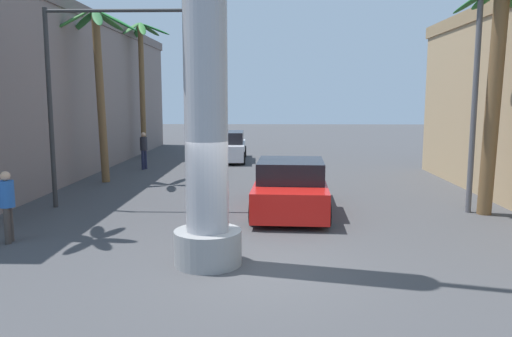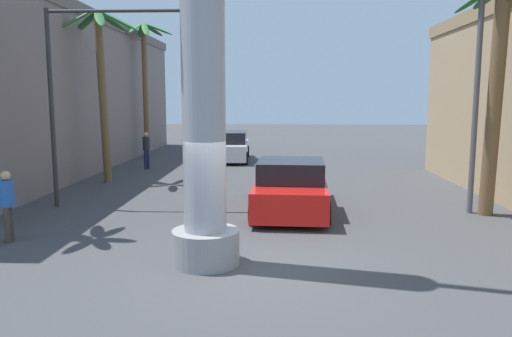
# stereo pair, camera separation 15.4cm
# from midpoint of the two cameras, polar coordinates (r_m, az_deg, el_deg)

# --- Properties ---
(ground_plane) EXTENTS (90.51, 90.51, 0.00)m
(ground_plane) POSITION_cam_midpoint_polar(r_m,az_deg,el_deg) (19.80, 0.92, -1.65)
(ground_plane) COLOR #424244
(building_left) EXTENTS (6.57, 25.78, 7.17)m
(building_left) POSITION_cam_midpoint_polar(r_m,az_deg,el_deg) (25.70, -23.50, 7.97)
(building_left) COLOR slate
(building_left) RESTS_ON ground
(neon_sign_pole) EXTENTS (3.14, 1.36, 10.95)m
(neon_sign_pole) POSITION_cam_midpoint_polar(r_m,az_deg,el_deg) (9.91, -5.64, 16.99)
(neon_sign_pole) COLOR #9E9EA3
(neon_sign_pole) RESTS_ON ground
(street_lamp) EXTENTS (2.27, 0.28, 7.33)m
(street_lamp) POSITION_cam_midpoint_polar(r_m,az_deg,el_deg) (15.55, 23.20, 11.33)
(street_lamp) COLOR #59595E
(street_lamp) RESTS_ON ground
(traffic_light_mast) EXTENTS (5.27, 0.32, 5.96)m
(traffic_light_mast) POSITION_cam_midpoint_polar(r_m,az_deg,el_deg) (15.74, -16.87, 10.90)
(traffic_light_mast) COLOR #333333
(traffic_light_mast) RESTS_ON ground
(car_lead) EXTENTS (2.35, 5.18, 1.56)m
(car_lead) POSITION_cam_midpoint_polar(r_m,az_deg,el_deg) (14.83, 4.31, -2.19)
(car_lead) COLOR black
(car_lead) RESTS_ON ground
(car_far) EXTENTS (2.10, 4.82, 1.56)m
(car_far) POSITION_cam_midpoint_polar(r_m,az_deg,el_deg) (26.91, -2.80, 2.49)
(car_far) COLOR black
(car_far) RESTS_ON ground
(palm_tree_near_right) EXTENTS (2.81, 2.84, 6.52)m
(palm_tree_near_right) POSITION_cam_midpoint_polar(r_m,az_deg,el_deg) (15.49, 26.20, 9.93)
(palm_tree_near_right) COLOR brown
(palm_tree_near_right) RESTS_ON ground
(palm_tree_mid_left) EXTENTS (3.18, 3.28, 6.73)m
(palm_tree_mid_left) POSITION_cam_midpoint_polar(r_m,az_deg,el_deg) (20.74, -17.06, 10.67)
(palm_tree_mid_left) COLOR brown
(palm_tree_mid_left) RESTS_ON ground
(palm_tree_far_left) EXTENTS (3.18, 3.05, 7.46)m
(palm_tree_far_left) POSITION_cam_midpoint_polar(r_m,az_deg,el_deg) (28.81, -12.43, 11.23)
(palm_tree_far_left) COLOR brown
(palm_tree_far_left) RESTS_ON ground
(pedestrian_far_left) EXTENTS (0.44, 0.44, 1.75)m
(pedestrian_far_left) POSITION_cam_midpoint_polar(r_m,az_deg,el_deg) (24.05, -12.24, 2.35)
(pedestrian_far_left) COLOR #1E233F
(pedestrian_far_left) RESTS_ON ground
(pedestrian_curb_left) EXTENTS (0.39, 0.39, 1.68)m
(pedestrian_curb_left) POSITION_cam_midpoint_polar(r_m,az_deg,el_deg) (12.88, -26.25, -3.32)
(pedestrian_curb_left) COLOR #3F3833
(pedestrian_curb_left) RESTS_ON ground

